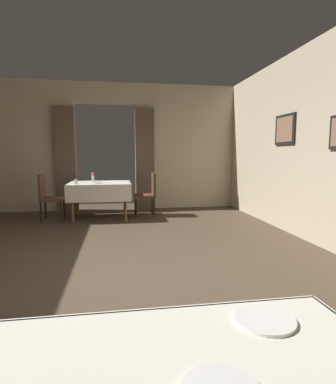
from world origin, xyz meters
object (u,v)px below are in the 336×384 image
Objects in this scene: dining_table_mid at (100,188)px; glass_mid_c at (76,182)px; flower_vase_mid at (93,177)px; plate_near_d at (264,319)px; plate_mid_b at (97,183)px; chair_mid_left at (48,195)px; chair_mid_right at (148,192)px.

dining_table_mid is 13.34× the size of glass_mid_c.
plate_near_d is at bearing -79.99° from flower_vase_mid.
flower_vase_mid is at bearing 122.63° from dining_table_mid.
chair_mid_left is at bearing 173.07° from plate_mid_b.
dining_table_mid is at bearing 77.29° from plate_mid_b.
plate_mid_b is at bearing 99.69° from plate_near_d.
flower_vase_mid reaches higher than plate_near_d.
plate_mid_b is (0.11, -0.45, -0.10)m from flower_vase_mid.
chair_mid_left is 5.83m from plate_near_d.
chair_mid_right is 1.54m from glass_mid_c.
chair_mid_left is at bearing -175.17° from dining_table_mid.
chair_mid_left and chair_mid_right have the same top height.
plate_near_d is at bearing -76.04° from glass_mid_c.
plate_mid_b is (0.97, -0.12, 0.24)m from chair_mid_left.
flower_vase_mid is at bearing 100.01° from plate_near_d.
glass_mid_c reaches higher than plate_near_d.
chair_mid_right is at bearing 16.13° from plate_mid_b.
glass_mid_c is (-0.45, -0.28, 0.16)m from dining_table_mid.
chair_mid_right reaches higher than plate_near_d.
chair_mid_right is 1.23m from flower_vase_mid.
chair_mid_right is 1.13m from plate_mid_b.
chair_mid_left is 4.81× the size of plate_mid_b.
flower_vase_mid reaches higher than chair_mid_right.
plate_mid_b is at bearing -76.21° from flower_vase_mid.
chair_mid_right is at bearing -6.80° from flower_vase_mid.
chair_mid_right is at bearing 14.67° from glass_mid_c.
plate_near_d is (0.88, -5.60, 0.11)m from dining_table_mid.
flower_vase_mid reaches higher than plate_mid_b.
plate_near_d is at bearing -81.11° from dining_table_mid.
chair_mid_right is 4.38× the size of plate_near_d.
chair_mid_right is 5.71m from plate_near_d.
plate_mid_b is at bearing -163.87° from chair_mid_right.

